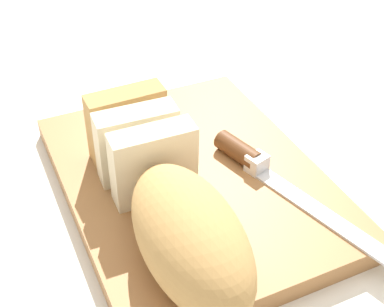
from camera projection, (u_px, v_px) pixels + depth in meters
ground_plane at (192, 189)px, 0.64m from camera, size 3.00×3.00×0.00m
cutting_board at (192, 182)px, 0.63m from camera, size 0.39×0.30×0.02m
bread_loaf at (171, 202)px, 0.52m from camera, size 0.31×0.10×0.09m
bread_knife at (262, 168)px, 0.62m from camera, size 0.28×0.11×0.02m
crumb_near_knife at (172, 175)px, 0.62m from camera, size 0.01×0.01×0.01m
crumb_near_loaf at (212, 197)px, 0.59m from camera, size 0.01×0.01×0.01m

